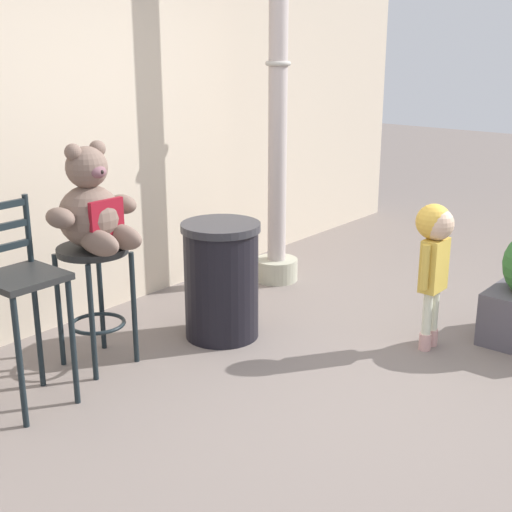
# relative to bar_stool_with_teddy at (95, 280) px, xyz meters

# --- Properties ---
(ground_plane) EXTENTS (24.00, 24.00, 0.00)m
(ground_plane) POSITION_rel_bar_stool_with_teddy_xyz_m (0.62, -1.36, -0.54)
(ground_plane) COLOR slate
(building_wall) EXTENTS (7.90, 0.30, 3.23)m
(building_wall) POSITION_rel_bar_stool_with_teddy_xyz_m (0.62, 0.84, 1.08)
(building_wall) COLOR beige
(building_wall) RESTS_ON ground_plane
(bar_stool_with_teddy) EXTENTS (0.42, 0.42, 0.75)m
(bar_stool_with_teddy) POSITION_rel_bar_stool_with_teddy_xyz_m (0.00, 0.00, 0.00)
(bar_stool_with_teddy) COLOR black
(bar_stool_with_teddy) RESTS_ON ground_plane
(teddy_bear) EXTENTS (0.57, 0.51, 0.61)m
(teddy_bear) POSITION_rel_bar_stool_with_teddy_xyz_m (-0.00, -0.03, 0.43)
(teddy_bear) COLOR #715B4F
(teddy_bear) RESTS_ON bar_stool_with_teddy
(child_walking) EXTENTS (0.30, 0.24, 0.95)m
(child_walking) POSITION_rel_bar_stool_with_teddy_xyz_m (1.50, -1.45, 0.15)
(child_walking) COLOR #D9A39D
(child_walking) RESTS_ON ground_plane
(trash_bin) EXTENTS (0.52, 0.52, 0.78)m
(trash_bin) POSITION_rel_bar_stool_with_teddy_xyz_m (0.79, -0.30, -0.15)
(trash_bin) COLOR black
(trash_bin) RESTS_ON ground_plane
(lamppost) EXTENTS (0.35, 0.35, 3.01)m
(lamppost) POSITION_rel_bar_stool_with_teddy_xyz_m (1.93, 0.13, 0.66)
(lamppost) COLOR #ADAB94
(lamppost) RESTS_ON ground_plane
(bar_chair_empty) EXTENTS (0.38, 0.38, 1.12)m
(bar_chair_empty) POSITION_rel_bar_stool_with_teddy_xyz_m (-0.56, -0.11, 0.11)
(bar_chair_empty) COLOR black
(bar_chair_empty) RESTS_ON ground_plane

